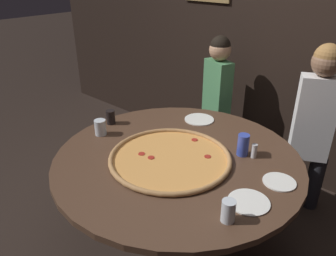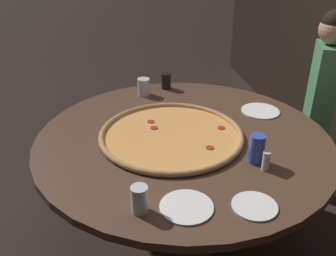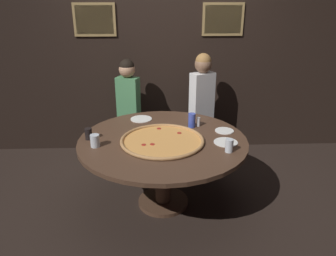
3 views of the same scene
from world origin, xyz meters
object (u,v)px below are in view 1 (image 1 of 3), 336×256
at_px(dining_table, 177,171).
at_px(white_plate_beside_cup, 199,119).
at_px(giant_pizza, 170,158).
at_px(drink_cup_far_right, 100,127).
at_px(drink_cup_near_right, 111,117).
at_px(white_plate_right_side, 279,182).
at_px(diner_side_right, 217,96).
at_px(white_plate_near_front, 249,202).
at_px(diner_far_left, 313,122).
at_px(drink_cup_near_left, 228,211).
at_px(drink_cup_front_edge, 243,145).
at_px(condiment_shaker, 254,151).

bearing_deg(dining_table, white_plate_beside_cup, 112.59).
relative_size(giant_pizza, drink_cup_far_right, 6.88).
bearing_deg(drink_cup_near_right, dining_table, -2.03).
distance_m(white_plate_right_side, diner_side_right, 1.37).
bearing_deg(diner_side_right, drink_cup_far_right, 100.41).
relative_size(drink_cup_near_right, diner_side_right, 0.08).
bearing_deg(drink_cup_near_right, white_plate_near_front, -6.06).
distance_m(white_plate_right_side, diner_far_left, 0.86).
relative_size(drink_cup_near_left, white_plate_beside_cup, 0.50).
bearing_deg(drink_cup_near_left, dining_table, 152.23).
height_order(drink_cup_near_left, white_plate_near_front, drink_cup_near_left).
distance_m(dining_table, diner_far_left, 1.15).
distance_m(drink_cup_far_right, diner_side_right, 1.23).
relative_size(drink_cup_far_right, drink_cup_near_right, 1.05).
relative_size(dining_table, white_plate_beside_cup, 6.86).
bearing_deg(white_plate_right_side, white_plate_beside_cup, 156.26).
height_order(giant_pizza, white_plate_right_side, giant_pizza).
relative_size(drink_cup_near_right, diner_far_left, 0.08).
bearing_deg(white_plate_beside_cup, drink_cup_front_edge, -24.71).
distance_m(drink_cup_near_right, white_plate_near_front, 1.32).
xyz_separation_m(drink_cup_front_edge, white_plate_right_side, (0.32, -0.13, -0.07)).
bearing_deg(condiment_shaker, diner_side_right, 136.66).
bearing_deg(diner_far_left, drink_cup_front_edge, 46.85).
distance_m(drink_cup_front_edge, drink_cup_near_left, 0.66).
height_order(drink_cup_far_right, diner_side_right, diner_side_right).
bearing_deg(diner_side_right, condiment_shaker, 157.46).
relative_size(drink_cup_front_edge, diner_far_left, 0.11).
distance_m(white_plate_right_side, white_plate_near_front, 0.28).
bearing_deg(diner_far_left, drink_cup_far_right, 18.23).
distance_m(dining_table, condiment_shaker, 0.53).
height_order(condiment_shaker, diner_far_left, diner_far_left).
relative_size(white_plate_beside_cup, white_plate_near_front, 1.06).
height_order(dining_table, white_plate_right_side, white_plate_right_side).
distance_m(condiment_shaker, diner_side_right, 1.09).
xyz_separation_m(drink_cup_near_right, drink_cup_front_edge, (1.03, 0.27, 0.02)).
bearing_deg(drink_cup_near_left, drink_cup_front_edge, 113.86).
height_order(drink_cup_near_right, drink_cup_front_edge, drink_cup_front_edge).
xyz_separation_m(dining_table, drink_cup_near_right, (-0.72, 0.03, 0.18)).
relative_size(giant_pizza, white_plate_right_side, 4.18).
relative_size(white_plate_right_side, diner_side_right, 0.15).
xyz_separation_m(drink_cup_near_right, diner_far_left, (1.23, 0.99, -0.01)).
height_order(drink_cup_far_right, diner_far_left, diner_far_left).
height_order(giant_pizza, diner_side_right, diner_side_right).
bearing_deg(drink_cup_front_edge, white_plate_beside_cup, 155.29).
bearing_deg(drink_cup_near_left, diner_far_left, 92.67).
bearing_deg(white_plate_near_front, white_plate_right_side, 81.02).
bearing_deg(diner_side_right, white_plate_beside_cup, 129.67).
bearing_deg(white_plate_near_front, giant_pizza, 175.66).
bearing_deg(dining_table, condiment_shaker, 39.27).
relative_size(drink_cup_front_edge, condiment_shaker, 1.53).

